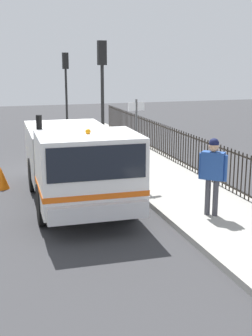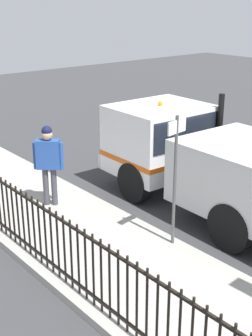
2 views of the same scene
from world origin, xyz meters
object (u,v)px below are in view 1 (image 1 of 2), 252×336
object	(u,v)px
traffic_light_mid	(66,74)
traffic_cone	(1,178)
work_truck	(77,159)
traffic_light_near	(102,76)
worker_standing	(213,169)
street_sign	(136,133)

from	to	relation	value
traffic_light_mid	traffic_cone	distance (m)	12.19
work_truck	traffic_light_near	bearing A→B (deg)	-109.86
work_truck	worker_standing	world-z (taller)	work_truck
worker_standing	traffic_cone	bearing A→B (deg)	-0.73
traffic_light_mid	traffic_cone	bearing A→B (deg)	64.09
traffic_light_near	traffic_light_mid	distance (m)	8.44
traffic_light_near	traffic_cone	bearing A→B (deg)	32.16
traffic_light_near	traffic_cone	distance (m)	5.48
work_truck	street_sign	xyz separation A→B (m)	(1.88, 0.83, 0.46)
traffic_light_near	traffic_cone	size ratio (longest dim) A/B	6.49
traffic_light_near	traffic_cone	xyz separation A→B (m)	(-3.79, -2.80, -2.80)
worker_standing	traffic_cone	world-z (taller)	worker_standing
street_sign	work_truck	bearing A→B (deg)	-156.14
traffic_cone	street_sign	distance (m)	4.17
work_truck	traffic_light_mid	xyz separation A→B (m)	(2.07, 13.33, 1.71)
worker_standing	street_sign	bearing A→B (deg)	-31.95
work_truck	traffic_cone	world-z (taller)	work_truck
worker_standing	traffic_light_near	bearing A→B (deg)	-41.44
traffic_light_mid	traffic_cone	size ratio (longest dim) A/B	6.04
work_truck	traffic_light_near	xyz separation A→B (m)	(1.94, 4.89, 1.91)
worker_standing	traffic_light_mid	size ratio (longest dim) A/B	0.47
work_truck	traffic_light_near	size ratio (longest dim) A/B	1.45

